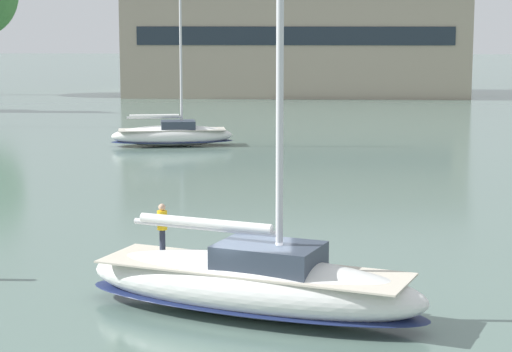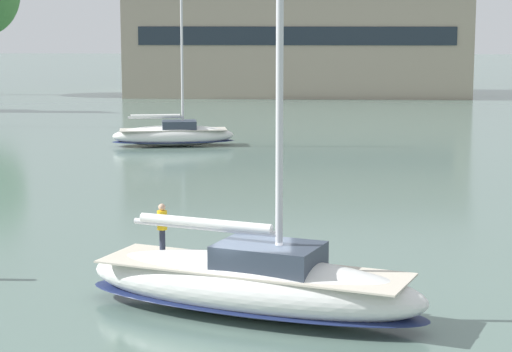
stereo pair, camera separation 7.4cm
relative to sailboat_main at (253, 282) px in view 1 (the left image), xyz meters
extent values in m
plane|color=slate|center=(-0.03, 0.01, -1.09)|extent=(400.00, 400.00, 0.00)
cube|color=tan|center=(1.27, 87.27, 5.29)|extent=(39.13, 14.49, 12.76)
cube|color=#1E2833|center=(1.27, 79.95, 5.93)|extent=(35.22, 0.10, 2.04)
ellipsoid|color=white|center=(-0.03, 0.01, -0.10)|extent=(12.03, 7.19, 1.98)
ellipsoid|color=#19234C|center=(-0.03, 0.01, -0.65)|extent=(12.15, 7.26, 0.24)
cube|color=beige|center=(-0.03, 0.01, 0.47)|extent=(10.54, 6.20, 0.06)
cube|color=#333D4C|center=(0.52, -0.20, 0.91)|extent=(3.86, 3.29, 0.81)
cylinder|color=silver|center=(0.84, -0.32, 7.77)|extent=(0.23, 0.23, 14.54)
cylinder|color=silver|center=(-1.60, 0.61, 1.66)|extent=(4.96, 2.05, 0.20)
cylinder|color=white|center=(-1.60, 0.61, 1.80)|extent=(4.51, 1.98, 0.32)
cylinder|color=#232838|center=(-3.15, 1.62, 0.92)|extent=(0.26, 0.26, 0.85)
cylinder|color=gold|center=(-3.15, 1.62, 1.67)|extent=(0.44, 0.44, 0.65)
sphere|color=tan|center=(-3.15, 1.62, 2.12)|extent=(0.24, 0.24, 0.24)
ellipsoid|color=white|center=(-7.66, 40.81, -0.34)|extent=(9.10, 3.81, 1.50)
ellipsoid|color=#19234C|center=(-7.66, 40.81, -0.76)|extent=(9.19, 3.85, 0.18)
cube|color=#BCB7A8|center=(-7.66, 40.81, 0.10)|extent=(7.99, 3.26, 0.06)
cube|color=#333D4C|center=(-7.22, 40.88, 0.44)|extent=(2.71, 2.09, 0.62)
cylinder|color=silver|center=(-6.96, 40.92, 5.64)|extent=(0.18, 0.18, 11.03)
cylinder|color=silver|center=(-8.92, 40.61, 1.01)|extent=(3.94, 0.77, 0.15)
cylinder|color=white|center=(-8.92, 40.61, 1.12)|extent=(3.57, 0.79, 0.24)
camera|label=1|loc=(1.32, -31.18, 8.65)|focal=70.00mm
camera|label=2|loc=(1.40, -31.18, 8.65)|focal=70.00mm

